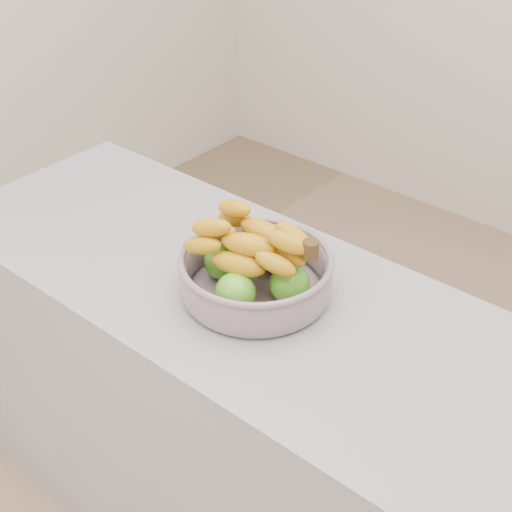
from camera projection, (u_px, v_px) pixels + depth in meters
The scene contains 2 objects.
counter at pixel (300, 461), 1.76m from camera, with size 2.00×0.60×0.90m, color #97969E.
fruit_bowl at pixel (256, 271), 1.54m from camera, with size 0.34×0.34×0.18m.
Camera 1 is at (0.66, -1.02, 1.86)m, focal length 50.00 mm.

